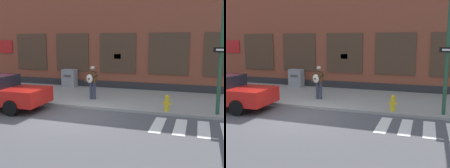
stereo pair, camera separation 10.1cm
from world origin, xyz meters
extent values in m
plane|color=#4C4C51|center=(0.00, 0.00, 0.00)|extent=(160.00, 160.00, 0.00)
cube|color=gray|center=(0.00, 3.81, 0.06)|extent=(28.00, 4.92, 0.12)
cube|color=brown|center=(0.00, 8.27, 3.60)|extent=(28.00, 4.00, 7.20)
cube|color=#28282B|center=(0.00, 6.25, 0.28)|extent=(28.00, 0.04, 0.55)
cube|color=#473323|center=(-6.19, 6.24, 2.31)|extent=(2.31, 0.06, 2.44)
cube|color=black|center=(-6.19, 6.23, 2.31)|extent=(2.19, 0.03, 2.32)
cube|color=#473323|center=(-3.09, 6.24, 2.31)|extent=(2.31, 0.06, 2.44)
cube|color=black|center=(-3.09, 6.23, 2.31)|extent=(2.19, 0.03, 2.32)
cube|color=#473323|center=(0.00, 6.24, 2.31)|extent=(2.31, 0.06, 2.44)
cube|color=black|center=(0.00, 6.23, 2.31)|extent=(2.19, 0.03, 2.32)
cube|color=#473323|center=(3.09, 6.24, 2.31)|extent=(2.31, 0.06, 2.44)
cube|color=black|center=(3.09, 6.23, 2.31)|extent=(2.19, 0.03, 2.32)
cube|color=red|center=(-8.48, 6.23, 2.66)|extent=(1.40, 0.04, 0.90)
cube|color=yellow|center=(0.00, 6.22, 2.11)|extent=(0.44, 0.02, 0.30)
cube|color=silver|center=(3.47, 0.05, 0.01)|extent=(0.42, 1.90, 0.01)
cube|color=silver|center=(4.27, 0.05, 0.01)|extent=(0.42, 1.90, 0.01)
cube|color=silver|center=(5.07, 0.05, 0.01)|extent=(0.42, 1.90, 0.01)
cube|color=silver|center=(-1.59, 0.83, 0.74)|extent=(0.07, 0.24, 0.12)
cube|color=silver|center=(-1.55, -0.31, 0.74)|extent=(0.07, 0.24, 0.12)
cylinder|color=black|center=(-2.52, 1.10, 0.33)|extent=(0.67, 0.26, 0.66)
cylinder|color=black|center=(-2.47, -0.65, 0.33)|extent=(0.67, 0.26, 0.66)
cylinder|color=#33384C|center=(-0.19, 2.85, 0.55)|extent=(0.15, 0.15, 0.86)
cylinder|color=#33384C|center=(-0.37, 2.85, 0.55)|extent=(0.15, 0.15, 0.86)
cube|color=#4C2D19|center=(-0.28, 2.86, 1.26)|extent=(0.40, 0.25, 0.55)
sphere|color=brown|center=(-0.28, 2.86, 1.64)|extent=(0.22, 0.22, 0.22)
cylinder|color=beige|center=(-0.28, 2.86, 1.70)|extent=(0.28, 0.28, 0.02)
cylinder|color=beige|center=(-0.28, 2.86, 1.75)|extent=(0.18, 0.18, 0.09)
cylinder|color=#4C2D19|center=(-0.05, 2.74, 1.22)|extent=(0.13, 0.52, 0.39)
cylinder|color=#4C2D19|center=(-0.52, 2.78, 1.22)|extent=(0.13, 0.52, 0.39)
ellipsoid|color=silver|center=(-0.37, 2.69, 1.19)|extent=(0.37, 0.15, 0.44)
cylinder|color=black|center=(-0.38, 2.63, 1.19)|extent=(0.09, 0.02, 0.09)
cylinder|color=brown|center=(-0.11, 2.64, 1.37)|extent=(0.47, 0.08, 0.34)
cylinder|color=#234C33|center=(5.60, 1.83, 2.79)|extent=(0.15, 0.15, 5.35)
cube|color=black|center=(5.60, 1.72, 2.72)|extent=(0.60, 0.06, 0.20)
cube|color=white|center=(5.60, 1.70, 2.72)|extent=(0.40, 0.03, 0.07)
cube|color=gray|center=(-3.12, 5.82, 0.68)|extent=(0.87, 0.62, 1.13)
cube|color=#4C4C4C|center=(-3.12, 5.50, 0.85)|extent=(0.52, 0.02, 0.16)
cylinder|color=gold|center=(3.59, 1.70, 0.39)|extent=(0.20, 0.20, 0.55)
sphere|color=gold|center=(3.59, 1.70, 0.73)|extent=(0.18, 0.18, 0.18)
cylinder|color=gold|center=(3.45, 1.70, 0.45)|extent=(0.10, 0.07, 0.07)
cylinder|color=gold|center=(3.73, 1.70, 0.45)|extent=(0.10, 0.07, 0.07)
camera|label=1|loc=(4.77, -9.28, 3.05)|focal=42.00mm
camera|label=2|loc=(4.87, -9.25, 3.05)|focal=42.00mm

